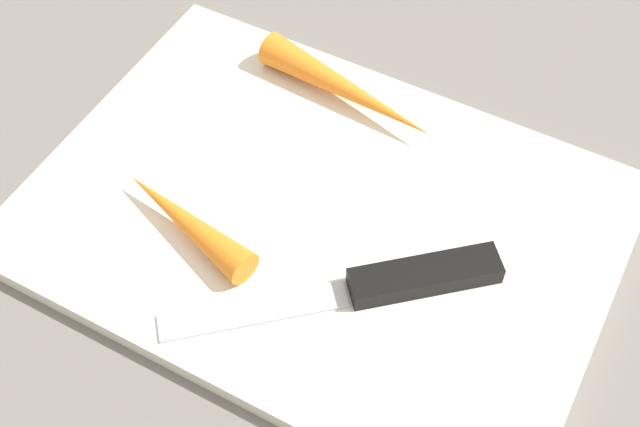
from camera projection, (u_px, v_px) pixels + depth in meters
The scene contains 5 objects.
ground_plane at pixel (320, 225), 0.54m from camera, with size 1.40×1.40×0.00m, color slate.
cutting_board at pixel (320, 219), 0.54m from camera, with size 0.36×0.26×0.01m, color silver.
knife at pixel (403, 281), 0.50m from camera, with size 0.16×0.15×0.01m.
carrot_long at pixel (347, 90), 0.58m from camera, with size 0.02×0.02×0.14m, color orange.
carrot_short at pixel (186, 221), 0.52m from camera, with size 0.02×0.02×0.10m, color orange.
Camera 1 is at (-0.15, 0.28, 0.44)m, focal length 47.92 mm.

